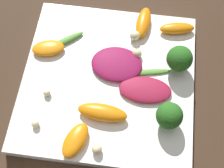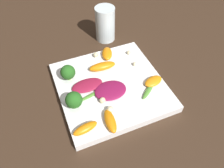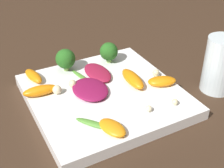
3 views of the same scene
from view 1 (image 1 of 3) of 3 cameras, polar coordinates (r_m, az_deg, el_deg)
name	(u,v)px [view 1 (image 1 of 3)]	position (r m, az deg, el deg)	size (l,w,h in m)	color
ground_plane	(108,84)	(0.55, -0.68, -0.07)	(2.40, 2.40, 0.00)	#382619
plate	(108,82)	(0.54, -0.69, 0.45)	(0.29, 0.29, 0.02)	white
radicchio_leaf_0	(145,90)	(0.52, 6.09, -1.06)	(0.09, 0.05, 0.01)	maroon
radicchio_leaf_1	(117,64)	(0.54, 0.87, 3.67)	(0.09, 0.07, 0.01)	maroon
orange_segment_0	(48,48)	(0.56, -11.60, 6.44)	(0.06, 0.05, 0.01)	orange
orange_segment_1	(101,112)	(0.50, -2.01, -5.19)	(0.08, 0.03, 0.02)	orange
orange_segment_2	(143,22)	(0.58, 5.75, 11.13)	(0.03, 0.07, 0.02)	orange
orange_segment_3	(177,28)	(0.58, 11.80, 9.92)	(0.07, 0.03, 0.02)	orange
orange_segment_4	(75,140)	(0.49, -6.72, -10.20)	(0.05, 0.07, 0.02)	orange
broccoli_floret_0	(180,59)	(0.53, 12.25, 4.52)	(0.04, 0.04, 0.05)	#7A9E51
broccoli_floret_1	(169,116)	(0.48, 10.44, -5.72)	(0.04, 0.04, 0.05)	#84AD5B
arugula_sprig_0	(148,72)	(0.54, 6.65, 2.16)	(0.08, 0.03, 0.00)	#518E33
arugula_sprig_1	(66,40)	(0.57, -8.45, 7.88)	(0.06, 0.05, 0.01)	#518E33
macadamia_nut_0	(137,53)	(0.55, 4.62, 5.58)	(0.02, 0.02, 0.02)	beige
macadamia_nut_1	(47,93)	(0.52, -11.83, -1.57)	(0.01, 0.01, 0.01)	beige
macadamia_nut_2	(35,124)	(0.51, -13.83, -7.08)	(0.01, 0.01, 0.01)	beige
macadamia_nut_3	(135,36)	(0.56, 4.21, 8.79)	(0.02, 0.02, 0.02)	beige
macadamia_nut_4	(98,149)	(0.48, -2.64, -11.85)	(0.02, 0.02, 0.02)	beige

